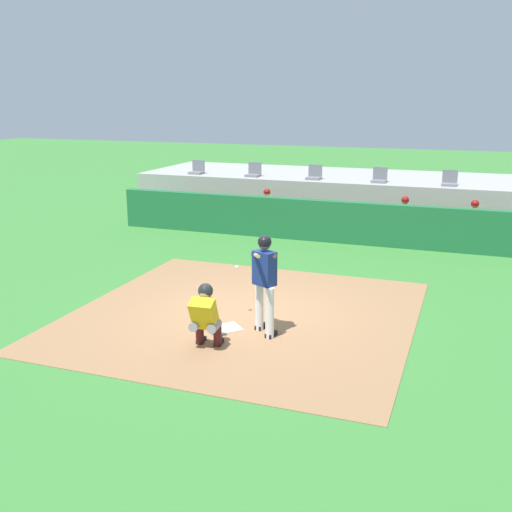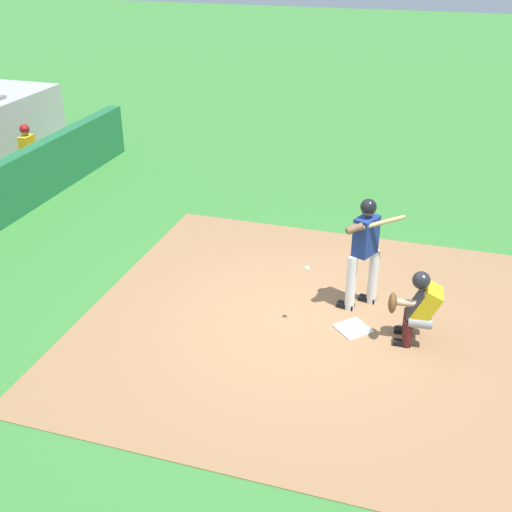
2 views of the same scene
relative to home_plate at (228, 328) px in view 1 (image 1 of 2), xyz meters
name	(u,v)px [view 1 (image 1 of 2)]	position (x,y,z in m)	size (l,w,h in m)	color
ground_plane	(244,315)	(0.00, 0.80, -0.02)	(80.00, 80.00, 0.00)	#387A33
dirt_infield	(244,314)	(0.00, 0.80, -0.02)	(6.40, 6.40, 0.01)	#936B47
home_plate	(228,328)	(0.00, 0.00, 0.00)	(0.44, 0.44, 0.02)	white
batter_at_plate	(264,278)	(0.69, 0.01, 1.01)	(0.58, 0.88, 1.80)	silver
catcher_crouched	(206,313)	(-0.02, -0.86, 0.59)	(0.51, 1.95, 1.13)	gray
dugout_wall	(325,221)	(0.00, 7.30, 0.58)	(13.00, 0.30, 1.20)	#1E6638
dugout_bench	(332,227)	(0.00, 8.30, 0.20)	(11.80, 0.44, 0.45)	olive
dugout_player_0	(266,209)	(-2.10, 8.14, 0.65)	(0.49, 0.70, 1.30)	#939399
dugout_player_1	(404,218)	(2.14, 8.14, 0.65)	(0.49, 0.70, 1.30)	#939399
dugout_player_2	(473,223)	(4.05, 8.14, 0.65)	(0.49, 0.70, 1.30)	#939399
stands_platform	(354,195)	(0.00, 11.70, 0.68)	(15.00, 4.40, 1.40)	#9E9E99
stadium_seat_0	(197,170)	(-5.42, 10.18, 1.51)	(0.46, 0.46, 0.48)	slate
stadium_seat_1	(254,172)	(-3.25, 10.18, 1.51)	(0.46, 0.46, 0.48)	slate
stadium_seat_2	(314,175)	(-1.08, 10.18, 1.51)	(0.46, 0.46, 0.48)	slate
stadium_seat_3	(379,178)	(1.08, 10.18, 1.51)	(0.46, 0.46, 0.48)	slate
stadium_seat_4	(449,181)	(3.25, 10.18, 1.51)	(0.46, 0.46, 0.48)	slate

